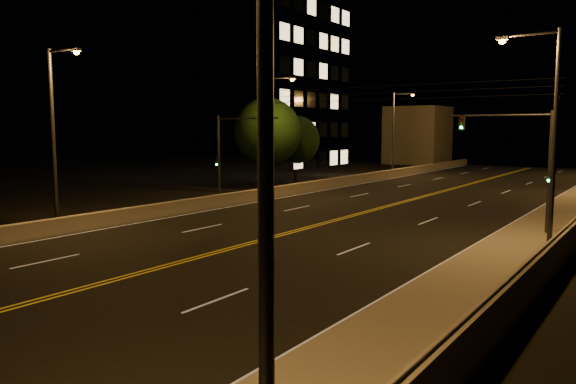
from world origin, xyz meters
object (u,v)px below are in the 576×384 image
Objects in this scene: traffic_signal_right at (528,158)px; tree_0 at (267,132)px; streetlight_5 at (272,128)px; streetlight_4 at (56,127)px; streetlight_1 at (548,127)px; streetlight_0 at (247,124)px; traffic_signal_left at (230,149)px; streetlight_6 at (395,128)px; tree_1 at (296,140)px; building_tower at (230,62)px.

traffic_signal_right is 25.46m from tree_0.
streetlight_4 is at bearing -90.00° from streetlight_5.
tree_0 is (-3.35, 3.98, -0.34)m from streetlight_5.
streetlight_5 is (-21.45, 10.41, 0.00)m from streetlight_1.
traffic_signal_right is (-1.52, 23.55, -1.45)m from streetlight_0.
streetlight_4 reaches higher than tree_0.
streetlight_5 reaches higher than tree_0.
tree_0 is at bearing 113.51° from traffic_signal_left.
tree_0 is at bearing 98.51° from streetlight_4.
streetlight_5 is 1.51× the size of traffic_signal_left.
streetlight_0 is at bearing -54.30° from streetlight_5.
streetlight_6 is at bearing 111.94° from streetlight_0.
streetlight_0 is 1.51× the size of traffic_signal_right.
streetlight_0 is 41.94m from tree_0.
streetlight_4 is 1.51× the size of traffic_signal_left.
traffic_signal_right is at bearing 110.30° from streetlight_1.
traffic_signal_right is at bearing 31.25° from streetlight_4.
streetlight_4 is at bearing -148.75° from traffic_signal_right.
traffic_signal_right is (19.92, -29.70, -1.45)m from streetlight_6.
tree_0 is (-3.35, -19.43, -0.34)m from streetlight_6.
tree_0 is at bearing 149.87° from streetlight_1.
traffic_signal_left is at bearing -66.49° from tree_0.
tree_0 is at bearing 126.24° from streetlight_0.
traffic_signal_left is at bearing 84.69° from streetlight_4.
streetlight_0 and streetlight_1 have the same top height.
tree_1 is at bearing 115.61° from streetlight_5.
streetlight_4 is (-21.45, -7.97, 0.00)m from streetlight_1.
streetlight_6 is 19.72m from tree_0.
streetlight_0 is 49.91m from tree_1.
traffic_signal_right and traffic_signal_left have the same top height.
traffic_signal_right is at bearing 0.00° from traffic_signal_left.
streetlight_5 is (-21.45, 29.84, 0.00)m from streetlight_0.
traffic_signal_right is 0.23× the size of building_tower.
streetlight_6 is at bearing 90.00° from streetlight_5.
building_tower is at bearing 146.10° from streetlight_1.
building_tower reaches higher than streetlight_0.
streetlight_6 is 0.34× the size of building_tower.
tree_1 reaches higher than traffic_signal_left.
building_tower is at bearing 138.04° from streetlight_5.
streetlight_6 is (0.00, 23.41, 0.00)m from streetlight_5.
tree_0 is at bearing 156.18° from traffic_signal_right.
traffic_signal_left is at bearing 180.00° from traffic_signal_right.
streetlight_1 is 47.63m from building_tower.
streetlight_1 is at bearing -25.89° from streetlight_5.
streetlight_1 is 22.88m from streetlight_4.
building_tower is at bearing 130.53° from streetlight_0.
streetlight_5 reaches higher than traffic_signal_right.
streetlight_0 and streetlight_6 have the same top height.
streetlight_6 is at bearing 90.00° from streetlight_4.
streetlight_6 is at bearing 63.29° from tree_1.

